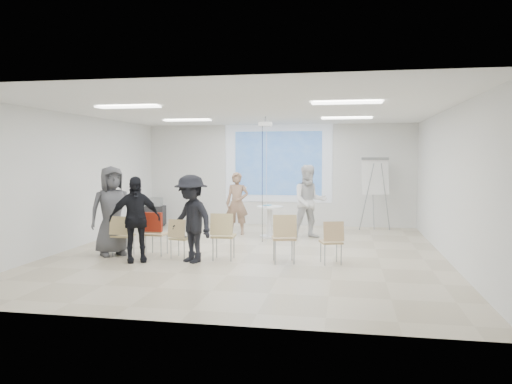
% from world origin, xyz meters
% --- Properties ---
extents(floor, '(8.00, 9.00, 0.10)m').
position_xyz_m(floor, '(0.00, 0.00, -0.05)').
color(floor, beige).
rests_on(floor, ground).
extents(ceiling, '(8.00, 9.00, 0.10)m').
position_xyz_m(ceiling, '(0.00, 0.00, 3.05)').
color(ceiling, white).
rests_on(ceiling, wall_back).
extents(wall_back, '(8.00, 0.10, 3.00)m').
position_xyz_m(wall_back, '(0.00, 4.55, 1.50)').
color(wall_back, silver).
rests_on(wall_back, floor).
extents(wall_left, '(0.10, 9.00, 3.00)m').
position_xyz_m(wall_left, '(-4.05, 0.00, 1.50)').
color(wall_left, silver).
rests_on(wall_left, floor).
extents(wall_right, '(0.10, 9.00, 3.00)m').
position_xyz_m(wall_right, '(4.05, 0.00, 1.50)').
color(wall_right, silver).
rests_on(wall_right, floor).
extents(projection_halo, '(3.20, 0.01, 2.30)m').
position_xyz_m(projection_halo, '(0.00, 4.49, 1.85)').
color(projection_halo, silver).
rests_on(projection_halo, wall_back).
extents(projection_image, '(2.60, 0.01, 1.90)m').
position_xyz_m(projection_image, '(0.00, 4.47, 1.85)').
color(projection_image, '#3263AB').
rests_on(projection_image, wall_back).
extents(pedestal_table, '(0.78, 0.78, 0.83)m').
position_xyz_m(pedestal_table, '(0.11, 2.11, 0.46)').
color(pedestal_table, white).
rests_on(pedestal_table, floor).
extents(player_left, '(0.70, 0.49, 1.86)m').
position_xyz_m(player_left, '(-0.81, 2.50, 0.93)').
color(player_left, '#9B775F').
rests_on(player_left, floor).
extents(player_right, '(1.17, 1.03, 2.04)m').
position_xyz_m(player_right, '(1.10, 2.27, 1.02)').
color(player_right, white).
rests_on(player_right, floor).
extents(controller_left, '(0.05, 0.14, 0.04)m').
position_xyz_m(controller_left, '(-0.63, 2.75, 1.23)').
color(controller_left, white).
rests_on(controller_left, player_left).
extents(controller_right, '(0.08, 0.14, 0.04)m').
position_xyz_m(controller_right, '(0.92, 2.52, 1.38)').
color(controller_right, white).
rests_on(controller_right, player_right).
extents(chair_far_left, '(0.40, 0.43, 0.84)m').
position_xyz_m(chair_far_left, '(-2.52, -0.79, 0.50)').
color(chair_far_left, tan).
rests_on(chair_far_left, floor).
extents(chair_left_mid, '(0.42, 0.46, 0.88)m').
position_xyz_m(chair_left_mid, '(-1.87, -0.59, 0.52)').
color(chair_left_mid, tan).
rests_on(chair_left_mid, floor).
extents(chair_left_inner, '(0.45, 0.47, 0.80)m').
position_xyz_m(chair_left_inner, '(-1.28, -0.78, 0.48)').
color(chair_left_inner, tan).
rests_on(chair_left_inner, floor).
extents(chair_center, '(0.47, 0.50, 0.94)m').
position_xyz_m(chair_center, '(-0.38, -0.80, 0.56)').
color(chair_center, tan).
rests_on(chair_center, floor).
extents(chair_right_inner, '(0.54, 0.56, 0.95)m').
position_xyz_m(chair_right_inner, '(0.85, -0.86, 0.56)').
color(chair_right_inner, tan).
rests_on(chair_right_inner, floor).
extents(chair_right_far, '(0.50, 0.52, 0.84)m').
position_xyz_m(chair_right_far, '(1.76, -0.80, 0.49)').
color(chair_right_far, tan).
rests_on(chair_right_far, floor).
extents(red_jacket, '(0.41, 0.11, 0.39)m').
position_xyz_m(red_jacket, '(-1.87, -0.73, 0.72)').
color(red_jacket, '#A32614').
rests_on(red_jacket, chair_left_mid).
extents(laptop, '(0.33, 0.27, 0.02)m').
position_xyz_m(laptop, '(-1.26, -0.69, 0.43)').
color(laptop, black).
rests_on(laptop, chair_left_inner).
extents(audience_left, '(1.30, 1.12, 1.91)m').
position_xyz_m(audience_left, '(-2.03, -1.22, 0.96)').
color(audience_left, black).
rests_on(audience_left, floor).
extents(audience_mid, '(1.42, 1.26, 1.93)m').
position_xyz_m(audience_mid, '(-0.94, -1.07, 0.96)').
color(audience_mid, black).
rests_on(audience_mid, floor).
extents(audience_outer, '(1.20, 1.17, 2.08)m').
position_xyz_m(audience_outer, '(-2.77, -0.69, 1.04)').
color(audience_outer, '#515156').
rests_on(audience_outer, floor).
extents(flipchart_easel, '(0.86, 0.67, 2.03)m').
position_xyz_m(flipchart_easel, '(2.79, 3.85, 1.49)').
color(flipchart_easel, gray).
rests_on(flipchart_easel, floor).
extents(av_cart, '(0.60, 0.50, 0.84)m').
position_xyz_m(av_cart, '(-3.55, 3.62, 0.39)').
color(av_cart, black).
rests_on(av_cart, floor).
extents(ceiling_projector, '(0.30, 0.25, 3.00)m').
position_xyz_m(ceiling_projector, '(0.10, 1.49, 2.69)').
color(ceiling_projector, white).
rests_on(ceiling_projector, ceiling).
extents(fluor_panel_nw, '(1.20, 0.30, 0.02)m').
position_xyz_m(fluor_panel_nw, '(-2.00, 2.00, 2.97)').
color(fluor_panel_nw, white).
rests_on(fluor_panel_nw, ceiling).
extents(fluor_panel_ne, '(1.20, 0.30, 0.02)m').
position_xyz_m(fluor_panel_ne, '(2.00, 2.00, 2.97)').
color(fluor_panel_ne, white).
rests_on(fluor_panel_ne, ceiling).
extents(fluor_panel_sw, '(1.20, 0.30, 0.02)m').
position_xyz_m(fluor_panel_sw, '(-2.00, -1.50, 2.97)').
color(fluor_panel_sw, white).
rests_on(fluor_panel_sw, ceiling).
extents(fluor_panel_se, '(1.20, 0.30, 0.02)m').
position_xyz_m(fluor_panel_se, '(2.00, -1.50, 2.97)').
color(fluor_panel_se, white).
rests_on(fluor_panel_se, ceiling).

